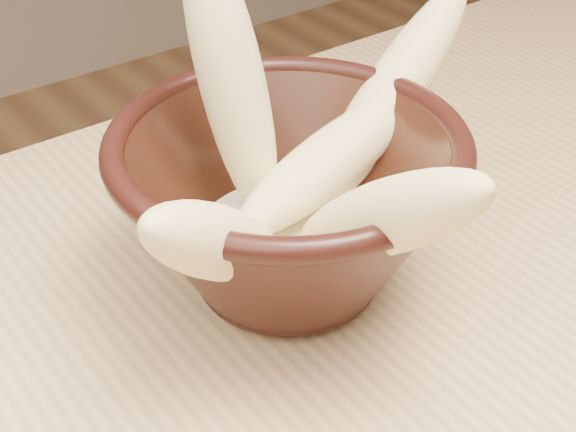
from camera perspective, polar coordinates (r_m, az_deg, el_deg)
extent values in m
cube|color=tan|center=(0.62, 17.13, -5.65)|extent=(1.20, 0.80, 0.04)
cylinder|color=tan|center=(1.36, 17.69, -0.63)|extent=(0.05, 0.05, 0.71)
cylinder|color=black|center=(0.57, 0.00, -4.53)|extent=(0.10, 0.10, 0.01)
cylinder|color=black|center=(0.56, 0.00, -2.68)|extent=(0.10, 0.10, 0.01)
torus|color=black|center=(0.51, 0.00, 5.26)|extent=(0.23, 0.23, 0.02)
cylinder|color=#FFF7CD|center=(0.55, 0.00, -1.73)|extent=(0.13, 0.13, 0.02)
ellipsoid|color=#EBD88B|center=(0.52, -4.00, 9.54)|extent=(0.07, 0.10, 0.21)
ellipsoid|color=#EBD88B|center=(0.45, -4.99, -1.93)|extent=(0.16, 0.11, 0.14)
ellipsoid|color=#EBD88B|center=(0.59, 7.25, 8.47)|extent=(0.20, 0.08, 0.16)
ellipsoid|color=#EBD88B|center=(0.55, 2.94, 3.88)|extent=(0.19, 0.07, 0.08)
ellipsoid|color=#EBD88B|center=(0.46, 6.64, -0.21)|extent=(0.06, 0.18, 0.16)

